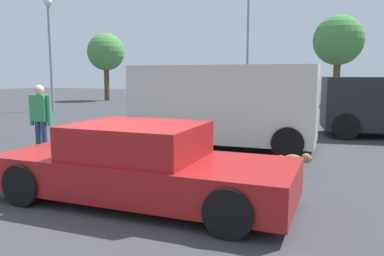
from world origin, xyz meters
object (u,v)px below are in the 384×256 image
(light_post_near, at_px, (248,20))
(dog, at_px, (296,161))
(sedan_foreground, at_px, (142,166))
(van_white, at_px, (224,104))
(pedestrian, at_px, (40,114))
(light_post_far, at_px, (49,34))

(light_post_near, bearing_deg, dog, -72.51)
(sedan_foreground, xyz_separation_m, van_white, (-0.18, 4.84, 0.62))
(light_post_near, bearing_deg, pedestrian, -93.81)
(dog, bearing_deg, light_post_far, 149.03)
(dog, relative_size, van_white, 0.13)
(sedan_foreground, relative_size, dog, 7.07)
(dog, height_order, light_post_near, light_post_near)
(pedestrian, bearing_deg, light_post_far, -145.55)
(sedan_foreground, bearing_deg, light_post_near, 98.17)
(dog, distance_m, light_post_far, 16.91)
(van_white, xyz_separation_m, light_post_far, (-11.72, 6.51, 2.88))
(van_white, distance_m, pedestrian, 4.66)
(dog, relative_size, light_post_near, 0.08)
(sedan_foreground, height_order, pedestrian, pedestrian)
(pedestrian, relative_size, light_post_near, 0.22)
(pedestrian, xyz_separation_m, light_post_far, (-8.09, 9.43, 3.04))
(van_white, bearing_deg, pedestrian, -143.13)
(light_post_far, bearing_deg, van_white, -29.05)
(pedestrian, height_order, light_post_far, light_post_far)
(van_white, relative_size, light_post_near, 0.63)
(van_white, distance_m, light_post_near, 13.69)
(sedan_foreground, relative_size, pedestrian, 2.68)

